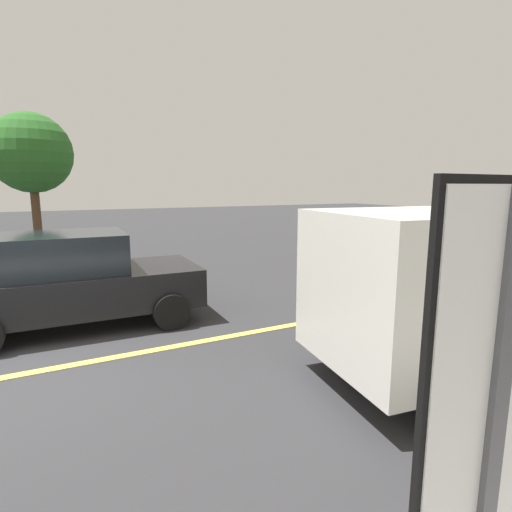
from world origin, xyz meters
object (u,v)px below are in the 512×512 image
object	(u,v)px
white_van	(506,279)
tree_left_verge	(31,154)
car_black_mid_road	(76,280)
car_red_far_lane	(428,243)
speed_limit_sign	(483,471)

from	to	relation	value
white_van	tree_left_verge	bearing A→B (deg)	117.66
car_black_mid_road	car_red_far_lane	distance (m)	9.95
car_black_mid_road	tree_left_verge	world-z (taller)	tree_left_verge
car_red_far_lane	tree_left_verge	size ratio (longest dim) A/B	0.89
speed_limit_sign	white_van	xyz separation A→B (m)	(4.44, 2.60, -0.50)
speed_limit_sign	white_van	bearing A→B (deg)	30.35
speed_limit_sign	car_black_mid_road	world-z (taller)	speed_limit_sign
tree_left_verge	car_red_far_lane	bearing A→B (deg)	-28.26
speed_limit_sign	car_red_far_lane	size ratio (longest dim) A/B	0.61
car_red_far_lane	tree_left_verge	distance (m)	12.34
tree_left_verge	speed_limit_sign	bearing A→B (deg)	-84.45
car_red_far_lane	tree_left_verge	world-z (taller)	tree_left_verge
white_van	car_red_far_lane	bearing A→B (deg)	47.43
car_red_far_lane	tree_left_verge	xyz separation A→B (m)	(-10.61, 5.70, 2.66)
car_black_mid_road	tree_left_verge	xyz separation A→B (m)	(-0.69, 6.46, 2.61)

